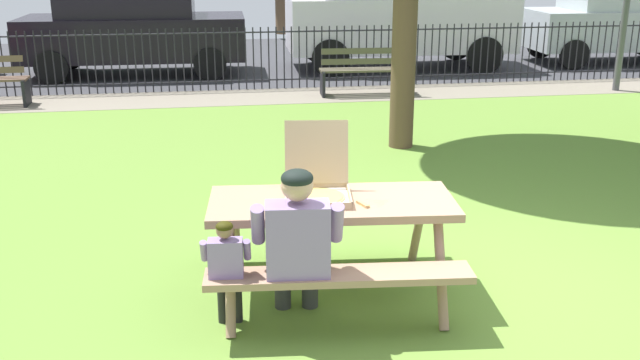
# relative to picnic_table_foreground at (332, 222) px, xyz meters

# --- Properties ---
(ground) EXTENTS (28.00, 12.46, 0.02)m
(ground) POSITION_rel_picnic_table_foreground_xyz_m (1.11, 2.12, -0.61)
(ground) COLOR olive
(cobblestone_walkway) EXTENTS (28.00, 1.40, 0.01)m
(cobblestone_walkway) POSITION_rel_picnic_table_foreground_xyz_m (1.11, 7.65, -0.60)
(cobblestone_walkway) COLOR gray
(street_asphalt) EXTENTS (28.00, 7.50, 0.01)m
(street_asphalt) POSITION_rel_picnic_table_foreground_xyz_m (1.11, 12.10, -0.60)
(street_asphalt) COLOR #38383D
(picnic_table_foreground) EXTENTS (1.92, 1.63, 0.79)m
(picnic_table_foreground) POSITION_rel_picnic_table_foreground_xyz_m (0.00, 0.00, 0.00)
(picnic_table_foreground) COLOR #A37D63
(picnic_table_foreground) RESTS_ON ground
(pizza_box_open) EXTENTS (0.54, 0.59, 0.53)m
(pizza_box_open) POSITION_rel_picnic_table_foreground_xyz_m (-0.09, 0.10, 0.27)
(pizza_box_open) COLOR tan
(pizza_box_open) RESTS_ON picnic_table_foreground
(pizza_slice_on_table) EXTENTS (0.24, 0.19, 0.02)m
(pizza_slice_on_table) POSITION_rel_picnic_table_foreground_xyz_m (0.27, -0.13, 0.18)
(pizza_slice_on_table) COLOR #F2D364
(pizza_slice_on_table) RESTS_ON picnic_table_foreground
(adult_at_table) EXTENTS (0.63, 0.62, 1.19)m
(adult_at_table) POSITION_rel_picnic_table_foreground_xyz_m (-0.32, -0.48, 0.06)
(adult_at_table) COLOR #333333
(adult_at_table) RESTS_ON ground
(child_at_table) EXTENTS (0.34, 0.33, 0.85)m
(child_at_table) POSITION_rel_picnic_table_foreground_xyz_m (-0.79, -0.46, -0.08)
(child_at_table) COLOR black
(child_at_table) RESTS_ON ground
(iron_fence_streetside) EXTENTS (23.99, 0.03, 1.13)m
(iron_fence_streetside) POSITION_rel_picnic_table_foreground_xyz_m (1.11, 8.35, -0.02)
(iron_fence_streetside) COLOR black
(iron_fence_streetside) RESTS_ON ground
(park_bench_center) EXTENTS (1.62, 0.53, 0.85)m
(park_bench_center) POSITION_rel_picnic_table_foreground_xyz_m (1.90, 7.51, -0.18)
(park_bench_center) COLOR brown
(park_bench_center) RESTS_ON ground
(parked_car_left) EXTENTS (4.44, 2.00, 1.94)m
(parked_car_left) POSITION_rel_picnic_table_foreground_xyz_m (-2.31, 10.32, 0.41)
(parked_car_left) COLOR black
(parked_car_left) RESTS_ON ground
(parked_car_center) EXTENTS (4.76, 2.20, 2.46)m
(parked_car_center) POSITION_rel_picnic_table_foreground_xyz_m (3.22, 10.32, 0.71)
(parked_car_center) COLOR silver
(parked_car_center) RESTS_ON ground
(parked_car_right) EXTENTS (3.94, 1.91, 1.98)m
(parked_car_right) POSITION_rel_picnic_table_foreground_xyz_m (8.21, 10.32, 0.41)
(parked_car_right) COLOR #B1BABD
(parked_car_right) RESTS_ON ground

